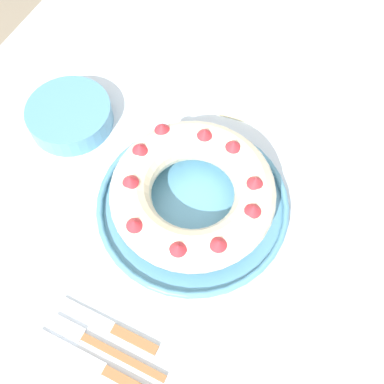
# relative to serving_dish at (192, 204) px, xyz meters

# --- Properties ---
(ground_plane) EXTENTS (8.00, 8.00, 0.00)m
(ground_plane) POSITION_rel_serving_dish_xyz_m (0.03, -0.00, -0.78)
(ground_plane) COLOR gray
(dining_table) EXTENTS (1.57, 1.16, 0.77)m
(dining_table) POSITION_rel_serving_dish_xyz_m (0.03, -0.00, -0.09)
(dining_table) COLOR silver
(dining_table) RESTS_ON ground_plane
(serving_dish) EXTENTS (0.36, 0.36, 0.03)m
(serving_dish) POSITION_rel_serving_dish_xyz_m (0.00, 0.00, 0.00)
(serving_dish) COLOR #518EB2
(serving_dish) RESTS_ON dining_table
(bundt_cake) EXTENTS (0.29, 0.29, 0.09)m
(bundt_cake) POSITION_rel_serving_dish_xyz_m (-0.00, 0.00, 0.05)
(bundt_cake) COLOR beige
(bundt_cake) RESTS_ON serving_dish
(fork) EXTENTS (0.02, 0.21, 0.01)m
(fork) POSITION_rel_serving_dish_xyz_m (-0.29, 0.03, -0.01)
(fork) COLOR #936038
(fork) RESTS_ON dining_table
(serving_knife) EXTENTS (0.02, 0.23, 0.01)m
(serving_knife) POSITION_rel_serving_dish_xyz_m (-0.32, -0.00, -0.01)
(serving_knife) COLOR #936038
(serving_knife) RESTS_ON dining_table
(cake_knife) EXTENTS (0.02, 0.18, 0.01)m
(cake_knife) POSITION_rel_serving_dish_xyz_m (-0.26, 0.02, -0.01)
(cake_knife) COLOR #936038
(cake_knife) RESTS_ON dining_table
(side_bowl) EXTENTS (0.17, 0.17, 0.05)m
(side_bowl) POSITION_rel_serving_dish_xyz_m (0.07, 0.31, 0.01)
(side_bowl) COLOR #518EB2
(side_bowl) RESTS_ON dining_table
(napkin) EXTENTS (0.18, 0.14, 0.00)m
(napkin) POSITION_rel_serving_dish_xyz_m (0.31, 0.00, -0.01)
(napkin) COLOR beige
(napkin) RESTS_ON dining_table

